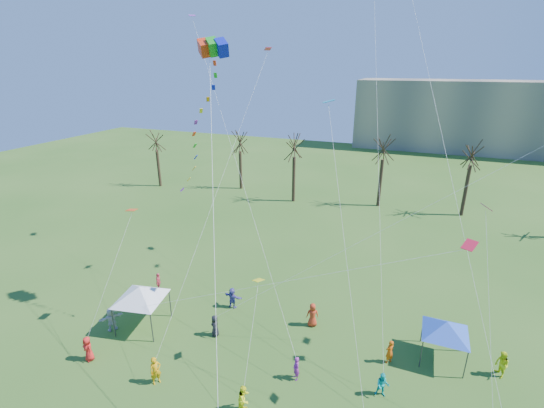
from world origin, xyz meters
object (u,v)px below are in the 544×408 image
at_px(canopy_tent_blue, 446,327).
at_px(distant_building, 500,117).
at_px(big_box_kite, 203,132).
at_px(canopy_tent_white, 140,293).

bearing_deg(canopy_tent_blue, distant_building, 80.15).
relative_size(big_box_kite, canopy_tent_white, 4.91).
relative_size(canopy_tent_white, canopy_tent_blue, 1.13).
distance_m(distant_building, canopy_tent_white, 83.85).
bearing_deg(canopy_tent_white, distant_building, 66.83).
xyz_separation_m(distant_building, canopy_tent_white, (-32.94, -76.97, -4.66)).
xyz_separation_m(canopy_tent_white, canopy_tent_blue, (20.34, 4.34, -0.36)).
bearing_deg(distant_building, canopy_tent_blue, -99.85).
height_order(big_box_kite, canopy_tent_white, big_box_kite).
distance_m(distant_building, canopy_tent_blue, 73.88).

